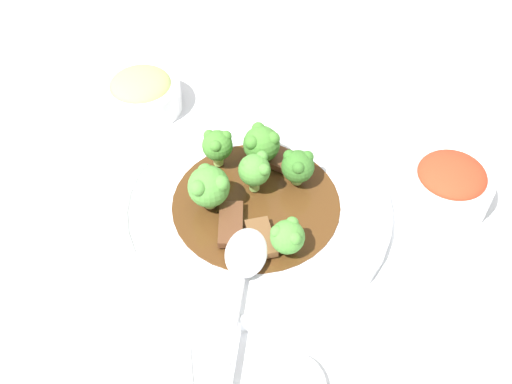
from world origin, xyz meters
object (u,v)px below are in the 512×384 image
(broccoli_floret_5, at_px, (298,166))
(broccoli_floret_2, at_px, (217,145))
(broccoli_floret_1, at_px, (209,188))
(broccoli_floret_3, at_px, (258,170))
(beef_strip_0, at_px, (288,162))
(broccoli_floret_4, at_px, (261,144))
(side_bowl_kimchi, at_px, (449,185))
(serving_spoon, at_px, (244,264))
(side_bowl_appetizer, at_px, (142,92))
(main_plate, at_px, (256,206))
(beef_strip_1, at_px, (263,238))
(broccoli_floret_0, at_px, (288,236))
(beef_strip_2, at_px, (231,224))

(broccoli_floret_5, bearing_deg, broccoli_floret_2, -23.40)
(broccoli_floret_1, xyz_separation_m, broccoli_floret_3, (-0.06, -0.02, 0.00))
(beef_strip_0, relative_size, broccoli_floret_4, 1.13)
(side_bowl_kimchi, bearing_deg, broccoli_floret_5, -10.47)
(serving_spoon, bearing_deg, broccoli_floret_3, -102.66)
(beef_strip_0, xyz_separation_m, side_bowl_appetizer, (0.18, -0.14, 0.00))
(beef_strip_0, distance_m, serving_spoon, 0.16)
(broccoli_floret_1, bearing_deg, main_plate, -176.38)
(main_plate, distance_m, broccoli_floret_5, 0.07)
(beef_strip_1, height_order, broccoli_floret_0, broccoli_floret_0)
(beef_strip_0, distance_m, broccoli_floret_1, 0.11)
(broccoli_floret_5, xyz_separation_m, side_bowl_appetizer, (0.18, -0.17, -0.02))
(broccoli_floret_0, relative_size, broccoli_floret_2, 0.87)
(beef_strip_0, bearing_deg, side_bowl_appetizer, -39.01)
(broccoli_floret_4, bearing_deg, beef_strip_2, 65.45)
(beef_strip_1, relative_size, side_bowl_appetizer, 0.51)
(broccoli_floret_0, relative_size, side_bowl_appetizer, 0.41)
(main_plate, bearing_deg, beef_strip_0, -129.31)
(beef_strip_2, height_order, broccoli_floret_4, broccoli_floret_4)
(broccoli_floret_2, relative_size, side_bowl_kimchi, 0.48)
(broccoli_floret_3, bearing_deg, side_bowl_appetizer, -52.32)
(side_bowl_kimchi, bearing_deg, serving_spoon, 18.98)
(side_bowl_appetizer, bearing_deg, side_bowl_kimchi, 150.09)
(main_plate, distance_m, broccoli_floret_4, 0.07)
(main_plate, distance_m, broccoli_floret_2, 0.08)
(broccoli_floret_5, bearing_deg, broccoli_floret_3, 7.01)
(main_plate, distance_m, side_bowl_kimchi, 0.22)
(beef_strip_0, relative_size, broccoli_floret_0, 1.41)
(broccoli_floret_4, xyz_separation_m, serving_spoon, (0.03, 0.15, -0.02))
(beef_strip_0, distance_m, broccoli_floret_5, 0.04)
(beef_strip_1, bearing_deg, broccoli_floret_5, -120.60)
(serving_spoon, xyz_separation_m, side_bowl_kimchi, (-0.24, -0.08, 0.00))
(broccoli_floret_5, bearing_deg, beef_strip_1, 59.40)
(broccoli_floret_4, bearing_deg, side_bowl_kimchi, 162.21)
(broccoli_floret_1, height_order, broccoli_floret_5, broccoli_floret_1)
(broccoli_floret_1, relative_size, serving_spoon, 0.27)
(broccoli_floret_1, relative_size, side_bowl_kimchi, 0.54)
(broccoli_floret_4, bearing_deg, broccoli_floret_0, 95.90)
(main_plate, relative_size, broccoli_floret_2, 6.47)
(broccoli_floret_4, distance_m, broccoli_floret_5, 0.05)
(beef_strip_0, xyz_separation_m, broccoli_floret_1, (0.09, 0.06, 0.03))
(serving_spoon, bearing_deg, broccoli_floret_0, -159.19)
(broccoli_floret_4, distance_m, side_bowl_appetizer, 0.20)
(broccoli_floret_1, relative_size, side_bowl_appetizer, 0.52)
(beef_strip_0, relative_size, broccoli_floret_2, 1.22)
(beef_strip_2, xyz_separation_m, broccoli_floret_3, (-0.03, -0.05, 0.03))
(broccoli_floret_1, bearing_deg, broccoli_floret_4, -135.32)
(beef_strip_2, height_order, serving_spoon, serving_spoon)
(broccoli_floret_2, relative_size, serving_spoon, 0.24)
(side_bowl_kimchi, distance_m, side_bowl_appetizer, 0.40)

